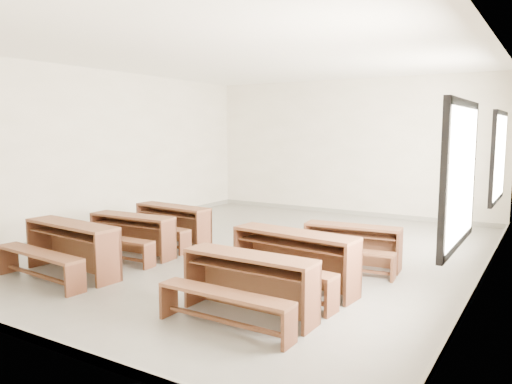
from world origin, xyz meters
The scene contains 7 objects.
room centered at (0.09, 0.00, 2.14)m, with size 8.50×8.50×3.20m.
desk_set_0 centered at (-1.50, -2.58, 0.43)m, with size 1.71×0.99×0.74m.
desk_set_1 centered at (-1.54, -1.37, 0.39)m, with size 1.53×0.85×0.67m.
desk_set_2 centered at (-1.57, -0.34, 0.40)m, with size 1.58×0.91×0.68m.
desk_set_3 centered at (1.47, -2.61, 0.40)m, with size 1.56×0.82×0.69m.
desk_set_4 centered at (1.47, -1.54, 0.44)m, with size 1.75×1.03×0.75m.
desk_set_5 centered at (1.74, -0.16, 0.37)m, with size 1.47×0.86×0.63m.
Camera 1 is at (4.27, -7.04, 2.05)m, focal length 35.00 mm.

